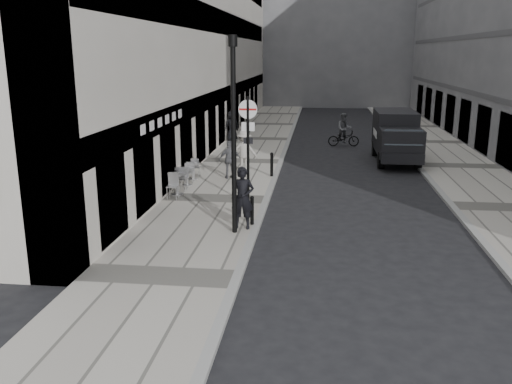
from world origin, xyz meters
TOP-DOWN VIEW (x-y plane):
  - ground at (0.00, 0.00)m, footprint 120.00×120.00m
  - sidewalk at (-2.00, 18.00)m, footprint 4.00×60.00m
  - far_sidewalk at (9.00, 18.00)m, footprint 4.00×60.00m
  - building_far at (1.50, 56.00)m, footprint 24.00×16.00m
  - walking_man at (-0.40, 6.76)m, footprint 0.74×0.49m
  - sign_post at (-0.60, 9.62)m, footprint 0.69×0.10m
  - lamppost at (-0.60, 6.33)m, footprint 0.27×0.27m
  - bollard_near at (-0.15, 7.19)m, footprint 0.12×0.12m
  - bollard_far at (-0.15, 14.47)m, footprint 0.14×0.14m
  - panel_van at (6.00, 19.30)m, footprint 2.14×5.61m
  - cyclist at (3.48, 23.92)m, footprint 1.94×0.78m
  - pedestrian_a at (-1.98, 13.80)m, footprint 1.09×0.76m
  - pedestrian_b at (-1.57, 15.51)m, footprint 1.27×0.75m
  - pedestrian_c at (-3.60, 24.41)m, footprint 1.13×1.03m
  - cafe_table_near at (-3.60, 12.29)m, footprint 0.68×1.54m
  - cafe_table_mid at (-3.60, 13.41)m, footprint 0.68×1.53m
  - cafe_table_far at (-3.60, 10.68)m, footprint 0.78×1.77m

SIDE VIEW (x-z plane):
  - ground at x=0.00m, z-range 0.00..0.00m
  - sidewalk at x=-2.00m, z-range 0.00..0.12m
  - far_sidewalk at x=9.00m, z-range 0.00..0.12m
  - cafe_table_mid at x=-3.60m, z-range 0.13..0.99m
  - cafe_table_near at x=-3.60m, z-range 0.13..1.00m
  - bollard_near at x=-0.15m, z-range 0.12..1.02m
  - cafe_table_far at x=-3.60m, z-range 0.13..1.14m
  - bollard_far at x=-0.15m, z-range 0.12..1.15m
  - cyclist at x=3.48m, z-range -0.22..1.82m
  - pedestrian_a at x=-1.98m, z-range 0.12..1.83m
  - pedestrian_c at x=-3.60m, z-range 0.12..2.05m
  - pedestrian_b at x=-1.57m, z-range 0.12..2.06m
  - walking_man at x=-0.40m, z-range 0.12..2.14m
  - panel_van at x=6.00m, z-range 0.17..2.80m
  - sign_post at x=-0.60m, z-range 0.68..4.68m
  - lamppost at x=-0.60m, z-range 0.46..6.48m
  - building_far at x=1.50m, z-range 0.00..22.00m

